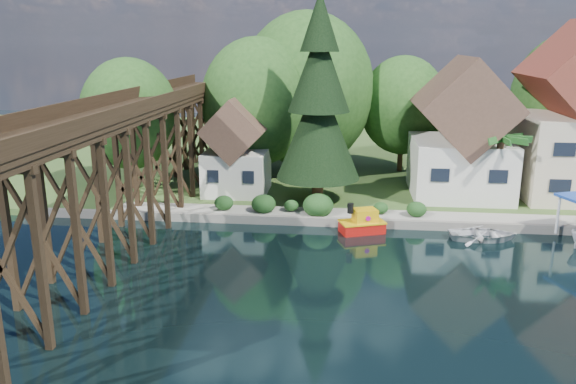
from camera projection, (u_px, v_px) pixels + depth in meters
The scene contains 13 objects.
ground at pixel (380, 273), 31.55m from camera, with size 140.00×140.00×0.00m, color black.
bank at pixel (365, 153), 64.12m from camera, with size 140.00×52.00×0.50m, color #314F1F.
seawall at pixel (433, 225), 38.73m from camera, with size 60.00×0.40×0.62m, color slate.
promenade at pixel (459, 218), 39.71m from camera, with size 50.00×2.60×0.06m, color gray.
trestle_bridge at pixel (133, 156), 36.80m from camera, with size 4.12×44.18×9.30m.
house_left at pixel (461, 138), 44.83m from camera, with size 7.64×8.64×11.02m.
shed at pixel (237, 153), 45.63m from camera, with size 5.09×5.40×7.85m.
bg_trees at pixel (383, 103), 49.94m from camera, with size 49.90×13.30×10.57m.
shrubs at pixel (310, 204), 40.60m from camera, with size 15.76×2.47×1.70m.
conifer at pixel (319, 104), 41.86m from camera, with size 6.39×6.39×15.74m.
palm_tree at pixel (501, 141), 41.00m from camera, with size 4.59×4.59×5.82m.
tugboat at pixel (363, 223), 38.13m from camera, with size 3.37×2.57×2.17m.
boat_white_a at pixel (483, 233), 36.77m from camera, with size 3.14×4.40×0.91m, color silver.
Camera 1 is at (-1.94, -29.66, 12.64)m, focal length 35.00 mm.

